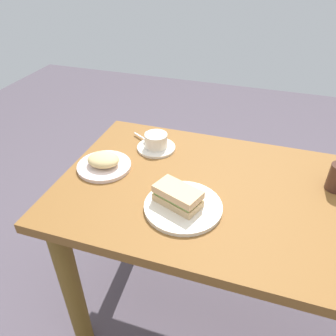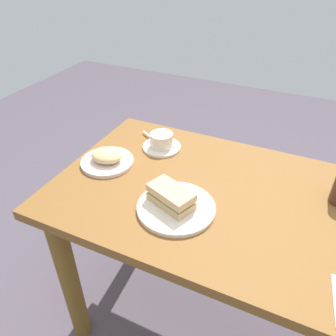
# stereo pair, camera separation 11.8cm
# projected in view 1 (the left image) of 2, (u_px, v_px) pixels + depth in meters

# --- Properties ---
(ground_plane) EXTENTS (6.00, 6.00, 0.00)m
(ground_plane) POSITION_uv_depth(u_px,v_px,m) (221.00, 319.00, 1.55)
(ground_plane) COLOR #514853
(dining_table) EXTENTS (1.28, 0.72, 0.77)m
(dining_table) POSITION_uv_depth(u_px,v_px,m) (237.00, 225.00, 1.20)
(dining_table) COLOR brown
(dining_table) RESTS_ON ground_plane
(sandwich_plate) EXTENTS (0.25, 0.25, 0.01)m
(sandwich_plate) POSITION_uv_depth(u_px,v_px,m) (183.00, 206.00, 1.05)
(sandwich_plate) COLOR silver
(sandwich_plate) RESTS_ON dining_table
(sandwich_front) EXTENTS (0.17, 0.13, 0.06)m
(sandwich_front) POSITION_uv_depth(u_px,v_px,m) (178.00, 196.00, 1.03)
(sandwich_front) COLOR tan
(sandwich_front) RESTS_ON sandwich_plate
(coffee_saucer) EXTENTS (0.16, 0.16, 0.01)m
(coffee_saucer) POSITION_uv_depth(u_px,v_px,m) (156.00, 148.00, 1.34)
(coffee_saucer) COLOR silver
(coffee_saucer) RESTS_ON dining_table
(coffee_cup) EXTENTS (0.11, 0.09, 0.06)m
(coffee_cup) POSITION_uv_depth(u_px,v_px,m) (156.00, 140.00, 1.33)
(coffee_cup) COLOR silver
(coffee_cup) RESTS_ON coffee_saucer
(spoon) EXTENTS (0.09, 0.06, 0.01)m
(spoon) POSITION_uv_depth(u_px,v_px,m) (144.00, 138.00, 1.39)
(spoon) COLOR silver
(spoon) RESTS_ON coffee_saucer
(side_plate) EXTENTS (0.20, 0.20, 0.01)m
(side_plate) POSITION_uv_depth(u_px,v_px,m) (104.00, 166.00, 1.23)
(side_plate) COLOR silver
(side_plate) RESTS_ON dining_table
(side_food_pile) EXTENTS (0.12, 0.10, 0.04)m
(side_food_pile) POSITION_uv_depth(u_px,v_px,m) (103.00, 160.00, 1.22)
(side_food_pile) COLOR #D6B777
(side_food_pile) RESTS_ON side_plate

